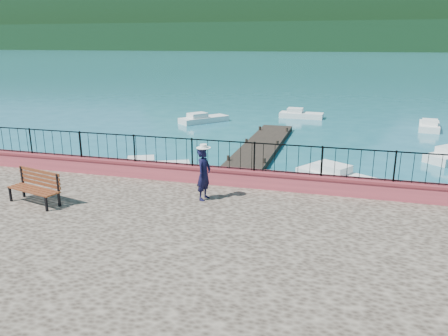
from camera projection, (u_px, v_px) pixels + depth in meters
The scene contains 14 objects.
ground at pixel (235, 273), 11.66m from camera, with size 2000.00×2000.00×0.00m, color #19596B.
parapet at pixel (263, 180), 14.66m from camera, with size 28.00×0.46×0.58m, color #C34650.
railing at pixel (263, 158), 14.45m from camera, with size 27.00×0.05×0.95m, color black.
dock at pixel (254, 155), 23.23m from camera, with size 2.00×16.00×0.30m, color #2D231C.
far_forest at pixel (348, 37), 286.53m from camera, with size 900.00×60.00×18.00m, color black.
foothills at pixel (350, 20), 338.38m from camera, with size 900.00×120.00×44.00m, color black.
park_bench at pixel (35, 194), 13.24m from camera, with size 1.90×1.02×1.01m.
person at pixel (204, 174), 13.45m from camera, with size 0.60×0.39×1.64m, color black.
hat at pixel (204, 146), 13.20m from camera, with size 0.44×0.44×0.12m, color white.
boat_0 at pixel (153, 165), 20.38m from camera, with size 3.49×1.30×0.80m, color silver.
boat_1 at pixel (344, 175), 18.80m from camera, with size 4.29×1.30×0.80m, color silver.
boat_3 at pixel (204, 117), 33.32m from camera, with size 3.85×1.30×0.80m, color silver.
boat_4 at pixel (302, 113), 35.27m from camera, with size 3.44×1.30×0.80m, color silver.
boat_5 at pixel (429, 124), 30.66m from camera, with size 3.34×1.30×0.80m, color white.
Camera 1 is at (2.53, -10.10, 5.95)m, focal length 35.00 mm.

